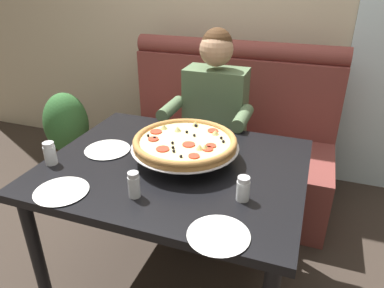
% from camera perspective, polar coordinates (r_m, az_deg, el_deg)
% --- Properties ---
extents(ground_plane, '(16.00, 16.00, 0.00)m').
position_cam_1_polar(ground_plane, '(2.17, -2.37, -20.87)').
color(ground_plane, '#382D26').
extents(booth_bench, '(1.55, 0.78, 1.13)m').
position_cam_1_polar(booth_bench, '(2.66, 5.15, -0.32)').
color(booth_bench, brown).
rests_on(booth_bench, ground_plane).
extents(dining_table, '(1.21, 0.97, 0.76)m').
position_cam_1_polar(dining_table, '(1.74, -2.79, -5.69)').
color(dining_table, black).
rests_on(dining_table, ground_plane).
extents(diner_main, '(0.54, 0.64, 1.27)m').
position_cam_1_polar(diner_main, '(2.31, 3.00, 3.91)').
color(diner_main, '#2D3342').
rests_on(diner_main, ground_plane).
extents(pizza, '(0.51, 0.51, 0.13)m').
position_cam_1_polar(pizza, '(1.68, -1.12, 0.28)').
color(pizza, silver).
rests_on(pizza, dining_table).
extents(shaker_pepper_flakes, '(0.06, 0.06, 0.11)m').
position_cam_1_polar(shaker_pepper_flakes, '(1.80, -21.83, -1.62)').
color(shaker_pepper_flakes, white).
rests_on(shaker_pepper_flakes, dining_table).
extents(shaker_oregano, '(0.05, 0.05, 0.11)m').
position_cam_1_polar(shaker_oregano, '(1.45, -9.29, -6.73)').
color(shaker_oregano, white).
rests_on(shaker_oregano, dining_table).
extents(shaker_parmesan, '(0.05, 0.05, 0.10)m').
position_cam_1_polar(shaker_parmesan, '(1.43, 8.20, -7.36)').
color(shaker_parmesan, white).
rests_on(shaker_parmesan, dining_table).
extents(plate_near_left, '(0.23, 0.23, 0.02)m').
position_cam_1_polar(plate_near_left, '(1.58, -20.28, -6.95)').
color(plate_near_left, white).
rests_on(plate_near_left, dining_table).
extents(plate_near_right, '(0.22, 0.22, 0.02)m').
position_cam_1_polar(plate_near_right, '(1.27, 4.28, -14.19)').
color(plate_near_right, white).
rests_on(plate_near_right, dining_table).
extents(plate_far_side, '(0.23, 0.23, 0.02)m').
position_cam_1_polar(plate_far_side, '(1.86, -13.45, -0.72)').
color(plate_far_side, white).
rests_on(plate_far_side, dining_table).
extents(patio_chair, '(0.42, 0.43, 0.86)m').
position_cam_1_polar(patio_chair, '(3.65, 27.43, 6.40)').
color(patio_chair, black).
rests_on(patio_chair, ground_plane).
extents(potted_plant, '(0.36, 0.36, 0.70)m').
position_cam_1_polar(potted_plant, '(3.13, -19.42, 2.26)').
color(potted_plant, brown).
rests_on(potted_plant, ground_plane).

